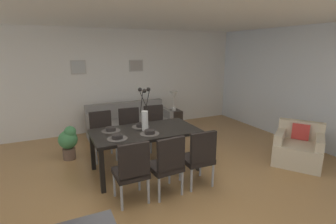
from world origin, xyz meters
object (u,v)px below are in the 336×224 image
(dining_table, at_px, (145,134))
(bowl_far_right, at_px, (141,125))
(dining_chair_mid_right, at_px, (155,125))
(framed_picture_left, at_px, (78,67))
(bowl_near_right, at_px, (111,129))
(potted_plant, at_px, (69,141))
(sofa, at_px, (129,125))
(dining_chair_far_right, at_px, (131,129))
(bowl_near_left, at_px, (117,136))
(bowl_far_left, at_px, (150,132))
(side_table, at_px, (174,120))
(armchair, at_px, (298,148))
(centerpiece_vase, at_px, (145,114))
(table_lamp, at_px, (174,97))
(dining_chair_near_right, at_px, (102,133))
(dining_chair_mid_left, at_px, (199,156))
(dining_chair_near_left, at_px, (132,169))
(framed_picture_center, at_px, (136,66))
(dining_chair_far_left, at_px, (167,163))

(dining_table, relative_size, bowl_far_right, 10.59)
(dining_chair_mid_right, bearing_deg, framed_picture_left, 127.99)
(dining_chair_mid_right, height_order, framed_picture_left, framed_picture_left)
(bowl_near_right, xyz_separation_m, potted_plant, (-0.64, 0.86, -0.41))
(bowl_far_right, relative_size, sofa, 0.09)
(dining_chair_far_right, relative_size, bowl_near_right, 5.41)
(bowl_near_left, distance_m, bowl_far_left, 0.54)
(dining_table, height_order, framed_picture_left, framed_picture_left)
(sofa, bearing_deg, potted_plant, -150.44)
(bowl_near_left, xyz_separation_m, sofa, (0.82, 2.12, -0.50))
(side_table, height_order, armchair, armchair)
(bowl_far_left, xyz_separation_m, framed_picture_left, (-0.73, 2.78, 0.89))
(centerpiece_vase, bearing_deg, dining_table, -124.65)
(dining_table, distance_m, dining_chair_mid_right, 1.08)
(centerpiece_vase, relative_size, bowl_near_left, 4.32)
(bowl_near_left, distance_m, table_lamp, 2.94)
(bowl_near_left, bearing_deg, bowl_far_right, 38.60)
(side_table, bearing_deg, dining_chair_mid_right, -133.81)
(bowl_near_left, bearing_deg, sofa, 68.82)
(bowl_far_right, distance_m, sofa, 1.79)
(dining_chair_near_right, xyz_separation_m, dining_chair_far_right, (0.58, 0.03, 0.00))
(framed_picture_left, xyz_separation_m, potted_plant, (-0.46, -1.48, -1.30))
(dining_table, distance_m, dining_chair_mid_left, 1.04)
(centerpiece_vase, xyz_separation_m, framed_picture_left, (-0.73, 2.56, 0.65))
(bowl_near_right, height_order, side_table, bowl_near_right)
(dining_chair_mid_right, bearing_deg, bowl_far_left, -116.73)
(dining_chair_near_left, relative_size, dining_chair_far_right, 1.00)
(framed_picture_left, bearing_deg, bowl_near_right, -85.44)
(dining_table, height_order, bowl_far_left, bowl_far_left)
(dining_chair_near_right, distance_m, potted_plant, 0.67)
(framed_picture_center, height_order, potted_plant, framed_picture_center)
(dining_chair_mid_left, relative_size, framed_picture_center, 2.46)
(dining_chair_near_right, height_order, bowl_far_right, dining_chair_near_right)
(dining_chair_near_right, xyz_separation_m, bowl_far_right, (0.57, -0.64, 0.27))
(bowl_far_left, height_order, side_table, bowl_far_left)
(dining_chair_mid_left, bearing_deg, bowl_near_left, 149.09)
(sofa, bearing_deg, dining_chair_near_right, -129.11)
(dining_table, xyz_separation_m, dining_chair_mid_left, (0.55, -0.87, -0.15))
(framed_picture_left, bearing_deg, bowl_far_right, -72.77)
(dining_chair_far_right, xyz_separation_m, bowl_near_left, (-0.55, -1.11, 0.27))
(dining_table, distance_m, dining_chair_far_left, 0.91)
(dining_chair_far_right, bearing_deg, dining_chair_near_left, -106.71)
(side_table, bearing_deg, dining_chair_near_left, -126.33)
(dining_chair_far_left, xyz_separation_m, table_lamp, (1.51, 2.78, 0.38))
(potted_plant, bearing_deg, armchair, -27.47)
(side_table, relative_size, armchair, 0.47)
(dining_table, xyz_separation_m, dining_chair_near_right, (-0.57, 0.86, -0.15))
(armchair, bearing_deg, dining_chair_mid_right, 139.14)
(dining_chair_near_right, bearing_deg, bowl_near_left, -88.45)
(dining_chair_near_left, bearing_deg, bowl_far_left, 51.45)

